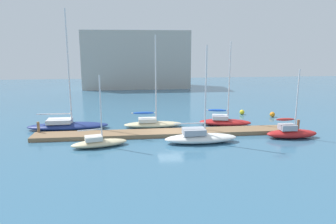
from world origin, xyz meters
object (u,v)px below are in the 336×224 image
Objects in this scene: sailboat_0 at (67,124)px; sailboat_5 at (291,132)px; sailboat_2 at (152,123)px; sailboat_3 at (200,137)px; sailboat_1 at (99,142)px; harbor_building_distant at (137,60)px; mooring_buoy_yellow at (242,112)px; sailboat_4 at (224,121)px; mooring_buoy_orange at (272,114)px.

sailboat_0 reaches higher than sailboat_5.
sailboat_2 is 1.12× the size of sailboat_3.
sailboat_1 is 43.08m from harbor_building_distant.
sailboat_0 is 15.07m from sailboat_3.
sailboat_2 is 15.93× the size of mooring_buoy_yellow.
sailboat_4 is at bearing -75.30° from harbor_building_distant.
mooring_buoy_yellow is (4.08, 5.47, -0.22)m from sailboat_4.
mooring_buoy_orange is 3.89m from mooring_buoy_yellow.
sailboat_4 is 1.39× the size of sailboat_5.
sailboat_3 is at bearing -56.41° from sailboat_2.
sailboat_2 reaches higher than sailboat_1.
sailboat_0 is 1.35× the size of sailboat_4.
sailboat_5 reaches higher than mooring_buoy_yellow.
sailboat_0 reaches higher than sailboat_2.
sailboat_1 is 21.37m from mooring_buoy_yellow.
sailboat_3 is at bearing -12.51° from sailboat_1.
sailboat_1 is 0.72× the size of sailboat_3.
sailboat_0 is at bearing -103.10° from harbor_building_distant.
mooring_buoy_orange is 37.13m from harbor_building_distant.
sailboat_0 is 22.47m from mooring_buoy_yellow.
sailboat_0 is 19.29× the size of mooring_buoy_orange.
harbor_building_distant is (-5.23, 42.36, 5.59)m from sailboat_3.
harbor_building_distant is at bearing 75.99° from sailboat_0.
sailboat_0 is 17.79m from sailboat_4.
sailboat_4 is at bearing -126.72° from mooring_buoy_yellow.
mooring_buoy_orange is at bearing -62.50° from harbor_building_distant.
sailboat_0 is at bearing -166.72° from mooring_buoy_yellow.
sailboat_4 reaches higher than sailboat_3.
sailboat_0 reaches higher than sailboat_4.
sailboat_1 is at bearing -177.00° from sailboat_5.
mooring_buoy_orange is (21.15, 9.97, -0.11)m from sailboat_1.
sailboat_5 is (5.16, -5.72, 0.04)m from sailboat_4.
mooring_buoy_orange is 1.04× the size of mooring_buoy_yellow.
harbor_building_distant is (-13.54, 30.61, 5.83)m from mooring_buoy_yellow.
sailboat_0 is 1.26× the size of sailboat_2.
sailboat_5 is 44.64m from harbor_building_distant.
sailboat_2 is 1.08× the size of sailboat_4.
mooring_buoy_orange is at bearing 37.90° from sailboat_4.
sailboat_0 is at bearing 108.13° from sailboat_1.
harbor_building_distant is at bearing 96.02° from sailboat_3.
sailboat_3 is 15.29m from mooring_buoy_orange.
harbor_building_distant reaches higher than sailboat_4.
sailboat_2 is at bearing -168.04° from sailboat_4.
sailboat_1 is at bearing -95.67° from harbor_building_distant.
sailboat_5 is (9.40, 0.56, 0.02)m from sailboat_3.
sailboat_3 is (9.45, 0.13, 0.13)m from sailboat_1.
sailboat_5 reaches higher than sailboat_1.
sailboat_3 is at bearing -111.56° from sailboat_4.
harbor_building_distant is at bearing 110.19° from sailboat_5.
sailboat_4 is 0.41× the size of harbor_building_distant.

